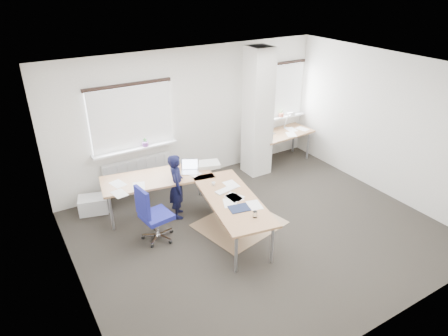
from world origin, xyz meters
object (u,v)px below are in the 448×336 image
desk_main (196,188)px  person (177,186)px  desk_side (283,134)px  task_chair (155,225)px

desk_main → person: bearing=129.0°
desk_main → desk_side: size_ratio=2.06×
desk_main → person: (-0.20, 0.36, -0.07)m
task_chair → person: size_ratio=0.85×
desk_main → task_chair: bearing=-160.7°
desk_side → task_chair: bearing=-163.8°
desk_side → task_chair: 4.05m
desk_side → person: (-3.14, -0.88, -0.06)m
desk_main → desk_side: 3.19m
desk_side → person: size_ratio=1.16×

